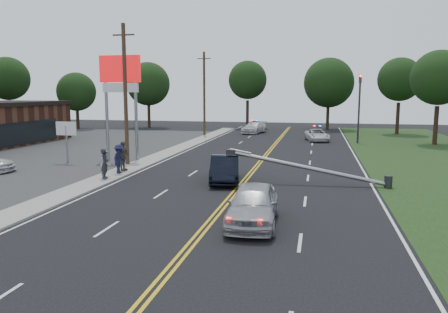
% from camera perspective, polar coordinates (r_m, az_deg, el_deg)
% --- Properties ---
extents(ground, '(120.00, 120.00, 0.00)m').
position_cam_1_polar(ground, '(18.29, -1.63, -8.32)').
color(ground, black).
rests_on(ground, ground).
extents(sidewalk, '(1.80, 70.00, 0.12)m').
position_cam_1_polar(sidewalk, '(30.25, -12.66, -1.70)').
color(sidewalk, gray).
rests_on(sidewalk, ground).
extents(centerline_yellow, '(0.36, 80.00, 0.00)m').
position_cam_1_polar(centerline_yellow, '(27.83, 3.27, -2.48)').
color(centerline_yellow, gold).
rests_on(centerline_yellow, ground).
extents(pylon_sign, '(3.20, 0.35, 8.00)m').
position_cam_1_polar(pylon_sign, '(34.32, -13.39, 9.41)').
color(pylon_sign, gray).
rests_on(pylon_sign, ground).
extents(small_sign, '(1.60, 0.14, 3.10)m').
position_cam_1_polar(small_sign, '(34.36, -19.90, 3.01)').
color(small_sign, gray).
rests_on(small_sign, ground).
extents(traffic_signal, '(0.28, 0.41, 7.05)m').
position_cam_1_polar(traffic_signal, '(47.20, 17.25, 6.75)').
color(traffic_signal, '#2D2D30').
rests_on(traffic_signal, ground).
extents(fallen_streetlight, '(9.36, 0.44, 1.91)m').
position_cam_1_polar(fallen_streetlight, '(25.39, 11.96, -1.63)').
color(fallen_streetlight, '#2D2D30').
rests_on(fallen_streetlight, ground).
extents(utility_pole_mid, '(1.60, 0.28, 10.00)m').
position_cam_1_polar(utility_pole_mid, '(31.95, -12.76, 7.88)').
color(utility_pole_mid, '#382619').
rests_on(utility_pole_mid, ground).
extents(utility_pole_far, '(1.60, 0.28, 10.00)m').
position_cam_1_polar(utility_pole_far, '(52.74, -2.60, 8.20)').
color(utility_pole_far, '#382619').
rests_on(utility_pole_far, ground).
extents(tree_3, '(5.53, 5.53, 9.76)m').
position_cam_1_polar(tree_3, '(63.48, -26.42, 9.08)').
color(tree_3, black).
rests_on(tree_3, ground).
extents(tree_4, '(5.46, 5.46, 8.05)m').
position_cam_1_polar(tree_4, '(66.15, -18.72, 8.00)').
color(tree_4, black).
rests_on(tree_4, ground).
extents(tree_5, '(6.39, 6.39, 9.66)m').
position_cam_1_polar(tree_5, '(66.32, -9.87, 9.31)').
color(tree_5, black).
rests_on(tree_5, ground).
extents(tree_6, '(5.58, 5.58, 9.81)m').
position_cam_1_polar(tree_6, '(64.67, 3.11, 9.93)').
color(tree_6, black).
rests_on(tree_6, ground).
extents(tree_7, '(6.97, 6.97, 10.06)m').
position_cam_1_polar(tree_7, '(63.85, 13.53, 9.34)').
color(tree_7, black).
rests_on(tree_7, ground).
extents(tree_8, '(5.41, 5.41, 9.54)m').
position_cam_1_polar(tree_8, '(59.30, 21.99, 9.30)').
color(tree_8, black).
rests_on(tree_8, ground).
extents(tree_9, '(5.45, 5.45, 9.41)m').
position_cam_1_polar(tree_9, '(48.85, 26.28, 9.20)').
color(tree_9, black).
rests_on(tree_9, ground).
extents(crashed_sedan, '(2.47, 4.89, 1.54)m').
position_cam_1_polar(crashed_sedan, '(25.77, 0.09, -1.63)').
color(crashed_sedan, black).
rests_on(crashed_sedan, ground).
extents(waiting_sedan, '(2.16, 4.87, 1.63)m').
position_cam_1_polar(waiting_sedan, '(17.61, 3.81, -6.24)').
color(waiting_sedan, '#ABAEB4').
rests_on(waiting_sedan, ground).
extents(emergency_a, '(3.00, 4.92, 1.28)m').
position_cam_1_polar(emergency_a, '(48.54, 12.04, 2.75)').
color(emergency_a, silver).
rests_on(emergency_a, ground).
extents(emergency_b, '(3.17, 5.45, 1.48)m').
position_cam_1_polar(emergency_b, '(56.62, 3.97, 3.80)').
color(emergency_b, silver).
rests_on(emergency_b, ground).
extents(bystander_a, '(0.63, 0.77, 1.82)m').
position_cam_1_polar(bystander_a, '(26.96, -15.30, -0.92)').
color(bystander_a, '#222329').
rests_on(bystander_a, sidewalk).
extents(bystander_b, '(0.83, 0.96, 1.71)m').
position_cam_1_polar(bystander_b, '(27.22, -15.15, -0.96)').
color(bystander_b, '#BABBBF').
rests_on(bystander_b, sidewalk).
extents(bystander_c, '(0.70, 1.21, 1.86)m').
position_cam_1_polar(bystander_c, '(28.61, -13.53, -0.30)').
color(bystander_c, '#17193B').
rests_on(bystander_c, sidewalk).
extents(bystander_d, '(0.66, 1.21, 1.97)m').
position_cam_1_polar(bystander_d, '(29.44, -13.09, 0.06)').
color(bystander_d, '#5A4F48').
rests_on(bystander_d, sidewalk).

